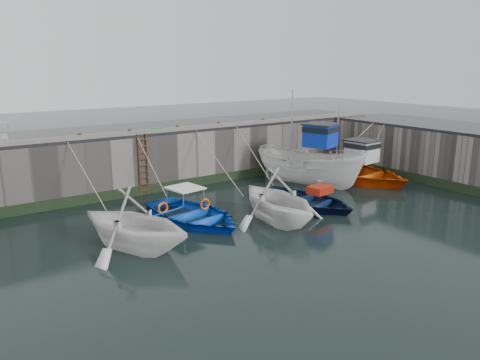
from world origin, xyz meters
TOP-DOWN VIEW (x-y plane):
  - ground at (0.00, 0.00)m, footprint 120.00×120.00m
  - quay_back at (0.00, 12.50)m, footprint 30.00×5.00m
  - quay_right at (14.50, 2.50)m, footprint 5.00×15.00m
  - road_back at (0.00, 12.50)m, footprint 30.00×5.00m
  - road_right at (14.50, 2.50)m, footprint 5.00×15.00m
  - kerb_back at (0.00, 10.15)m, footprint 30.00×0.30m
  - algae_back at (0.00, 9.96)m, footprint 30.00×0.08m
  - algae_right at (11.96, 2.50)m, footprint 0.08×15.00m
  - ladder at (-2.00, 9.91)m, footprint 0.51×0.08m
  - boat_near_white at (-5.29, 3.33)m, footprint 5.89×6.23m
  - boat_near_white_rope at (-5.29, 7.92)m, footprint 0.04×4.91m
  - boat_near_blue at (-2.02, 4.76)m, footprint 4.61×5.91m
  - boat_near_blue_rope at (-2.02, 8.63)m, footprint 0.04×3.78m
  - boat_near_blacktrim at (1.00, 2.70)m, footprint 4.80×5.40m
  - boat_near_blacktrim_rope at (1.00, 7.60)m, footprint 0.04×5.46m
  - boat_near_navy at (3.57, 3.68)m, footprint 4.59×5.79m
  - boat_near_navy_rope at (3.57, 8.09)m, footprint 0.04×4.62m
  - boat_far_white at (6.58, 6.61)m, footprint 4.57×7.14m
  - boat_far_orange at (9.50, 6.07)m, footprint 5.84×7.72m
  - fish_crate at (-1.04, 10.30)m, footprint 0.66×0.56m
  - bollard_a at (-5.00, 10.25)m, footprint 0.18×0.18m
  - bollard_b at (-2.50, 10.25)m, footprint 0.18×0.18m
  - bollard_c at (0.20, 10.25)m, footprint 0.18×0.18m
  - bollard_d at (2.80, 10.25)m, footprint 0.18×0.18m
  - bollard_e at (6.00, 10.25)m, footprint 0.18×0.18m

SIDE VIEW (x-z plane):
  - ground at x=0.00m, z-range 0.00..0.00m
  - boat_near_white at x=-5.29m, z-range -1.30..1.30m
  - boat_near_white_rope at x=-5.29m, z-range -1.55..1.55m
  - boat_near_blue at x=-2.02m, z-range -0.56..0.56m
  - boat_near_blue_rope at x=-2.02m, z-range -1.55..1.55m
  - boat_near_blacktrim at x=1.00m, z-range -1.31..1.31m
  - boat_near_blacktrim_rope at x=1.00m, z-range -1.55..1.55m
  - boat_near_navy at x=3.57m, z-range -0.54..0.54m
  - boat_near_navy_rope at x=3.57m, z-range -1.55..1.55m
  - algae_back at x=0.00m, z-range 0.00..0.50m
  - algae_right at x=11.96m, z-range 0.00..0.50m
  - boat_far_orange at x=9.50m, z-range -1.77..2.74m
  - boat_far_white at x=6.58m, z-range -1.70..3.88m
  - quay_back at x=0.00m, z-range 0.00..3.00m
  - quay_right at x=14.50m, z-range 0.00..3.00m
  - ladder at x=-2.00m, z-range -0.01..3.19m
  - road_back at x=0.00m, z-range 3.00..3.16m
  - road_right at x=14.50m, z-range 3.00..3.16m
  - kerb_back at x=0.00m, z-range 3.16..3.36m
  - fish_crate at x=-1.04m, z-range 3.16..3.43m
  - bollard_a at x=-5.00m, z-range 3.16..3.44m
  - bollard_b at x=-2.50m, z-range 3.16..3.44m
  - bollard_c at x=0.20m, z-range 3.16..3.44m
  - bollard_d at x=2.80m, z-range 3.16..3.44m
  - bollard_e at x=6.00m, z-range 3.16..3.44m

